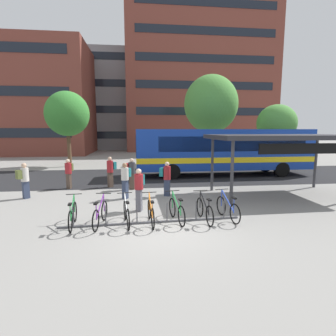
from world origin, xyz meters
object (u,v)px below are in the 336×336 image
Objects in this scene: parked_bicycle_green_0 at (73,215)px; commuter_teal_pack_5 at (139,187)px; commuter_teal_pack_6 at (125,178)px; street_tree_2 at (211,104)px; commuter_teal_pack_2 at (111,170)px; parked_bicycle_purple_1 at (100,214)px; parked_bicycle_white_2 at (126,214)px; street_tree_1 at (277,123)px; parked_bicycle_blue_6 at (228,209)px; transit_shelter at (282,138)px; street_tree_0 at (67,114)px; parked_bicycle_orange_3 at (151,213)px; commuter_olive_pack_4 at (24,178)px; commuter_olive_pack_0 at (69,172)px; commuter_teal_pack_1 at (166,176)px; city_bus at (222,150)px; parked_bicycle_green_4 at (177,211)px; parked_bicycle_black_5 at (205,211)px; commuter_red_pack_3 at (131,171)px.

parked_bicycle_green_0 is 2.70m from commuter_teal_pack_5.
street_tree_2 is (7.52, 12.90, 4.60)m from commuter_teal_pack_6.
parked_bicycle_purple_1 is at bearing 50.70° from commuter_teal_pack_2.
commuter_teal_pack_2 reaches higher than parked_bicycle_white_2.
street_tree_1 reaches higher than parked_bicycle_white_2.
parked_bicycle_purple_1 is 1.00× the size of parked_bicycle_blue_6.
parked_bicycle_purple_1 is 8.99m from transit_shelter.
parked_bicycle_white_2 is (0.86, -0.00, 0.00)m from parked_bicycle_purple_1.
commuter_teal_pack_5 is (2.17, 1.50, 0.59)m from parked_bicycle_green_0.
parked_bicycle_purple_1 is at bearing -134.20° from street_tree_1.
street_tree_1 is 0.65× the size of street_tree_2.
commuter_teal_pack_2 is 0.27× the size of street_tree_0.
street_tree_0 is (-6.36, 14.75, 4.10)m from parked_bicycle_orange_3.
commuter_olive_pack_4 is (-5.63, 3.94, 0.57)m from parked_bicycle_orange_3.
commuter_teal_pack_6 reaches higher than parked_bicycle_blue_6.
commuter_teal_pack_6 is at bearing -64.71° from street_tree_0.
street_tree_0 reaches higher than parked_bicycle_purple_1.
commuter_teal_pack_6 is (-1.01, 3.44, 0.58)m from parked_bicycle_orange_3.
parked_bicycle_orange_3 is at bearing -130.41° from street_tree_1.
commuter_olive_pack_0 is at bearing 31.01° from parked_bicycle_orange_3.
transit_shelter is 4.07× the size of commuter_teal_pack_1.
city_bus is at bearing -42.93° from parked_bicycle_white_2.
parked_bicycle_green_4 is 0.97m from parked_bicycle_black_5.
parked_bicycle_white_2 is 19.27m from street_tree_1.
street_tree_0 reaches higher than parked_bicycle_green_0.
city_bus is 7.25× the size of commuter_olive_pack_4.
parked_bicycle_green_4 is at bearing -67.10° from commuter_teal_pack_1.
parked_bicycle_green_4 is at bearing -79.55° from parked_bicycle_purple_1.
transit_shelter is at bearing 119.87° from commuter_teal_pack_2.
parked_bicycle_blue_6 is (1.84, 0.03, 0.00)m from parked_bicycle_green_4.
parked_bicycle_purple_1 is at bearing 33.29° from commuter_olive_pack_0.
commuter_red_pack_3 is (-7.17, 2.05, -1.78)m from transit_shelter.
commuter_red_pack_3 is at bearing 4.38° from parked_bicycle_orange_3.
commuter_teal_pack_2 reaches higher than commuter_teal_pack_1.
street_tree_2 is at bearing -99.00° from city_bus.
commuter_olive_pack_0 is (-5.06, 5.74, 0.55)m from parked_bicycle_green_4.
parked_bicycle_green_0 is at bearing 42.25° from commuter_teal_pack_2.
parked_bicycle_black_5 is at bearing -51.51° from commuter_red_pack_3.
commuter_teal_pack_1 reaches higher than parked_bicycle_white_2.
parked_bicycle_orange_3 is at bearing -69.90° from commuter_red_pack_3.
transit_shelter is at bearing 86.29° from commuter_olive_pack_0.
parked_bicycle_green_0 is at bearing 82.00° from parked_bicycle_green_4.
commuter_red_pack_3 is (-1.71, 1.59, 0.02)m from commuter_teal_pack_1.
commuter_teal_pack_5 reaches higher than parked_bicycle_blue_6.
street_tree_2 is at bearing -29.23° from parked_bicycle_green_4.
transit_shelter reaches higher than parked_bicycle_green_0.
commuter_teal_pack_1 is (5.07, -2.17, 0.02)m from commuter_olive_pack_0.
street_tree_1 is (11.05, 10.33, 2.79)m from commuter_teal_pack_1.
commuter_teal_pack_2 reaches higher than commuter_teal_pack_5.
street_tree_2 is at bearing -25.90° from parked_bicycle_orange_3.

